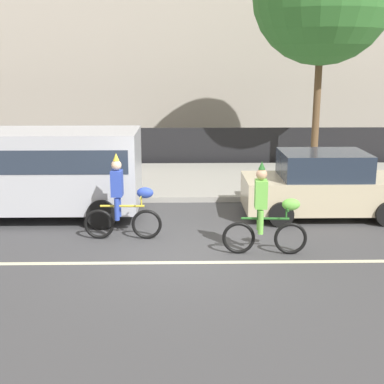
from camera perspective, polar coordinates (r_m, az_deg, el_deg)
ground_plane at (r=11.00m, az=-1.55°, el=-6.59°), size 80.00×80.00×0.00m
road_centre_line at (r=10.53m, az=-1.57°, el=-7.53°), size 36.00×0.14×0.01m
sidewalk_curb at (r=17.22m, az=-1.39°, el=1.27°), size 60.00×5.00×0.15m
fence_line at (r=19.95m, az=-1.36°, el=4.86°), size 40.00×0.08×1.40m
building_backdrop at (r=28.29m, az=-0.97°, el=14.10°), size 28.00×8.00×7.84m
parade_cyclist_cobalt at (r=11.73m, az=-7.39°, el=-1.07°), size 1.72×0.50×1.92m
parade_cyclist_lime at (r=10.83m, az=7.90°, el=-2.36°), size 1.72×0.50×1.92m
parked_van_silver at (r=13.71m, az=-15.90°, el=2.58°), size 5.00×2.22×2.18m
parked_car_beige at (r=13.78m, az=14.00°, el=0.63°), size 4.10×1.92×1.64m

